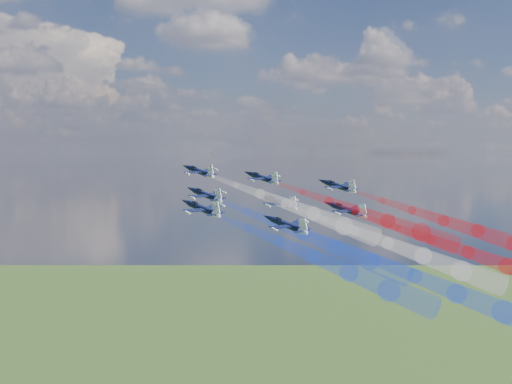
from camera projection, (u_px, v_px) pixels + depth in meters
name	position (u px, v px, depth m)	size (l,w,h in m)	color
jet_lead	(199.00, 171.00, 155.95)	(9.52, 11.90, 3.17)	black
trail_lead	(286.00, 204.00, 137.43)	(3.97, 46.43, 3.97)	white
jet_inner_left	(206.00, 195.00, 141.62)	(9.52, 11.90, 3.17)	black
trail_inner_left	(303.00, 234.00, 123.11)	(3.97, 46.43, 3.97)	blue
jet_inner_right	(262.00, 178.00, 156.36)	(9.52, 11.90, 3.17)	black
trail_inner_right	(357.00, 211.00, 137.85)	(3.97, 46.43, 3.97)	red
jet_outer_left	(202.00, 209.00, 126.95)	(9.52, 11.90, 3.17)	black
trail_outer_left	(312.00, 256.00, 108.44)	(3.97, 46.43, 3.97)	blue
jet_center_third	(279.00, 202.00, 141.61)	(9.52, 11.90, 3.17)	black
trail_center_third	(388.00, 243.00, 123.09)	(3.97, 46.43, 3.97)	white
jet_outer_right	(338.00, 186.00, 155.68)	(9.52, 11.90, 3.17)	black
trail_outer_right	(444.00, 220.00, 137.17)	(3.97, 46.43, 3.97)	red
jet_rear_left	(287.00, 225.00, 124.50)	(9.52, 11.90, 3.17)	black
trail_rear_left	(414.00, 276.00, 105.99)	(3.97, 46.43, 3.97)	blue
jet_rear_right	(347.00, 210.00, 139.18)	(9.52, 11.90, 3.17)	black
trail_rear_right	(468.00, 252.00, 120.67)	(3.97, 46.43, 3.97)	red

